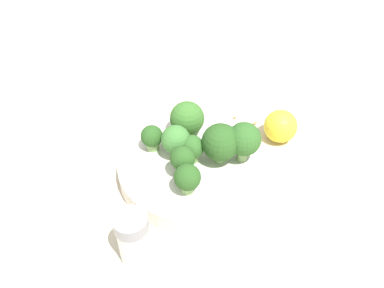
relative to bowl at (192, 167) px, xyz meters
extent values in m
plane|color=beige|center=(0.00, 0.00, -0.02)|extent=(3.00, 3.00, 0.00)
cylinder|color=silver|center=(0.00, 0.00, 0.00)|extent=(0.22, 0.22, 0.03)
cylinder|color=#84AD66|center=(0.00, 0.03, 0.03)|extent=(0.02, 0.02, 0.02)
sphere|color=#3D7533|center=(0.00, 0.03, 0.05)|extent=(0.04, 0.04, 0.04)
cylinder|color=#84AD66|center=(-0.03, 0.00, 0.03)|extent=(0.02, 0.02, 0.03)
sphere|color=#28511E|center=(-0.03, 0.00, 0.05)|extent=(0.03, 0.03, 0.03)
cylinder|color=#84AD66|center=(0.01, -0.04, 0.03)|extent=(0.02, 0.02, 0.03)
sphere|color=#28511E|center=(0.01, -0.04, 0.05)|extent=(0.05, 0.05, 0.05)
cylinder|color=#8EB770|center=(0.05, 0.03, 0.03)|extent=(0.03, 0.03, 0.02)
sphere|color=#386B28|center=(0.05, 0.03, 0.05)|extent=(0.05, 0.05, 0.05)
cylinder|color=#84AD66|center=(0.00, 0.00, 0.02)|extent=(0.03, 0.03, 0.02)
sphere|color=#2D5B23|center=(0.00, 0.00, 0.04)|extent=(0.03, 0.03, 0.03)
cylinder|color=#7A9E5B|center=(0.03, -0.07, 0.03)|extent=(0.02, 0.02, 0.03)
sphere|color=#2D5B23|center=(0.03, -0.07, 0.05)|extent=(0.05, 0.05, 0.05)
cylinder|color=#7A9E5B|center=(0.00, 0.06, 0.02)|extent=(0.02, 0.02, 0.02)
sphere|color=#28511E|center=(0.00, 0.06, 0.04)|extent=(0.03, 0.03, 0.03)
cylinder|color=#84AD66|center=(-0.06, -0.02, 0.03)|extent=(0.02, 0.02, 0.02)
sphere|color=#28511E|center=(-0.06, -0.02, 0.04)|extent=(0.04, 0.04, 0.04)
cylinder|color=silver|center=(-0.15, 0.01, 0.02)|extent=(0.04, 0.04, 0.06)
cylinder|color=gray|center=(-0.15, 0.01, 0.05)|extent=(0.04, 0.04, 0.02)
sphere|color=yellow|center=(0.13, -0.10, 0.01)|extent=(0.05, 0.05, 0.05)
cube|color=olive|center=(0.15, -0.02, -0.01)|extent=(0.01, 0.01, 0.01)
cube|color=#AD7F4C|center=(0.15, -0.05, -0.01)|extent=(0.01, 0.01, 0.01)
camera|label=1|loc=(-0.36, -0.15, 0.40)|focal=35.00mm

